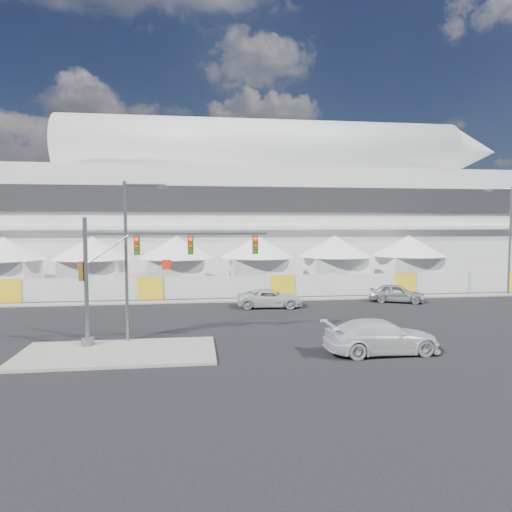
{
  "coord_description": "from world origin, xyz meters",
  "views": [
    {
      "loc": [
        -1.96,
        -26.91,
        6.73
      ],
      "look_at": [
        2.95,
        10.0,
        4.12
      ],
      "focal_mm": 32.0,
      "sensor_mm": 36.0,
      "label": 1
    }
  ],
  "objects": [
    {
      "name": "lot_car_b",
      "position": [
        27.51,
        16.73,
        0.65
      ],
      "size": [
        2.49,
        4.1,
        1.31
      ],
      "primitive_type": "imported",
      "rotation": [
        0.0,
        0.0,
        1.84
      ],
      "color": "black",
      "rests_on": "ground"
    },
    {
      "name": "traffic_mast",
      "position": [
        -5.58,
        -1.54,
        4.07
      ],
      "size": [
        10.21,
        0.67,
        6.94
      ],
      "color": "gray",
      "rests_on": "median_island"
    },
    {
      "name": "stadium",
      "position": [
        8.71,
        41.5,
        9.45
      ],
      "size": [
        80.0,
        24.8,
        21.98
      ],
      "color": "silver",
      "rests_on": "ground"
    },
    {
      "name": "tent_row",
      "position": [
        0.5,
        24.0,
        3.15
      ],
      "size": [
        53.4,
        8.4,
        5.4
      ],
      "color": "white",
      "rests_on": "ground"
    },
    {
      "name": "streetlight_curb",
      "position": [
        27.21,
        12.5,
        5.92
      ],
      "size": [
        3.02,
        0.68,
        10.21
      ],
      "color": "gray",
      "rests_on": "ground"
    },
    {
      "name": "median_island",
      "position": [
        -6.0,
        -3.0,
        0.07
      ],
      "size": [
        10.0,
        5.0,
        0.15
      ],
      "primitive_type": "cube",
      "color": "gray",
      "rests_on": "ground"
    },
    {
      "name": "hoarding_fence",
      "position": [
        6.0,
        14.5,
        1.0
      ],
      "size": [
        70.0,
        0.25,
        2.0
      ],
      "primitive_type": "cube",
      "color": "silver",
      "rests_on": "ground"
    },
    {
      "name": "boom_lift",
      "position": [
        -8.5,
        17.76,
        0.89
      ],
      "size": [
        6.49,
        1.57,
        3.29
      ],
      "rotation": [
        0.0,
        0.0,
        -0.03
      ],
      "color": "red",
      "rests_on": "ground"
    },
    {
      "name": "far_curb",
      "position": [
        20.0,
        12.5,
        0.06
      ],
      "size": [
        80.0,
        1.2,
        0.12
      ],
      "primitive_type": "cube",
      "color": "gray",
      "rests_on": "ground"
    },
    {
      "name": "pickup_curb",
      "position": [
        4.0,
        9.21,
        0.74
      ],
      "size": [
        2.92,
        5.51,
        1.48
      ],
      "primitive_type": "imported",
      "rotation": [
        0.0,
        0.0,
        1.48
      ],
      "color": "silver",
      "rests_on": "ground"
    },
    {
      "name": "lot_car_a",
      "position": [
        17.88,
        19.86,
        0.66
      ],
      "size": [
        1.63,
        4.06,
        1.31
      ],
      "primitive_type": "imported",
      "rotation": [
        0.0,
        0.0,
        1.51
      ],
      "color": "silver",
      "rests_on": "ground"
    },
    {
      "name": "ground",
      "position": [
        0.0,
        0.0,
        0.0
      ],
      "size": [
        160.0,
        160.0,
        0.0
      ],
      "primitive_type": "plane",
      "color": "black",
      "rests_on": "ground"
    },
    {
      "name": "sedan_silver",
      "position": [
        15.22,
        10.14,
        0.79
      ],
      "size": [
        3.59,
        5.02,
        1.59
      ],
      "primitive_type": "imported",
      "rotation": [
        0.0,
        0.0,
        1.16
      ],
      "color": "silver",
      "rests_on": "ground"
    },
    {
      "name": "streetlight_median",
      "position": [
        -5.58,
        -0.8,
        5.3
      ],
      "size": [
        2.48,
        0.25,
        8.96
      ],
      "color": "gray",
      "rests_on": "median_island"
    },
    {
      "name": "pickup_near",
      "position": [
        7.62,
        -4.57,
        0.88
      ],
      "size": [
        2.61,
        6.1,
        1.75
      ],
      "primitive_type": "imported",
      "rotation": [
        0.0,
        0.0,
        1.6
      ],
      "color": "silver",
      "rests_on": "ground"
    }
  ]
}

